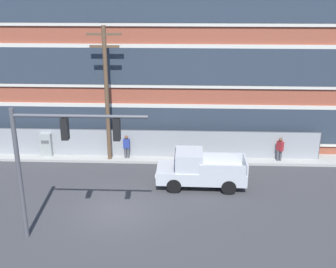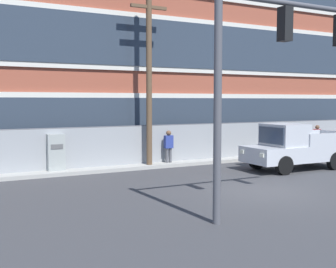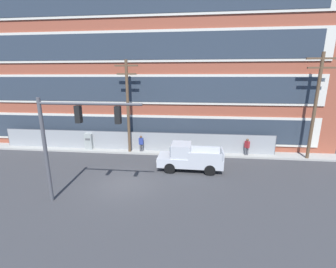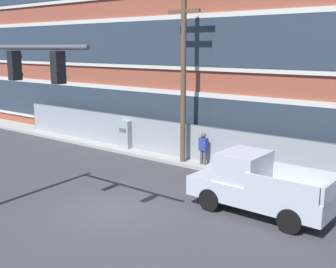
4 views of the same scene
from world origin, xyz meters
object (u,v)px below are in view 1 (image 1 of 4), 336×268
Objects in this scene: utility_pole_near_corner at (107,90)px; pedestrian_by_fence at (280,149)px; pickup_truck_silver at (199,170)px; pedestrian_near_cabinet at (127,146)px; electrical_cabinet at (47,146)px; traffic_signal_mast at (55,149)px.

utility_pole_near_corner is 5.01× the size of pedestrian_by_fence.
pickup_truck_silver reaches higher than pedestrian_near_cabinet.
pedestrian_near_cabinet is (1.08, 0.16, -3.65)m from utility_pole_near_corner.
pedestrian_near_cabinet is at bearing 8.41° from utility_pole_near_corner.
utility_pole_near_corner reaches higher than pedestrian_by_fence.
utility_pole_near_corner is 11.36m from pedestrian_by_fence.
pedestrian_by_fence is (14.92, -0.22, 0.13)m from electrical_cabinet.
pedestrian_by_fence is (10.75, 0.14, -3.65)m from utility_pole_near_corner.
pedestrian_by_fence is at bearing 34.10° from pickup_truck_silver.
pedestrian_by_fence is at bearing -0.83° from electrical_cabinet.
pickup_truck_silver reaches higher than electrical_cabinet.
utility_pole_near_corner is 5.00× the size of electrical_cabinet.
pedestrian_near_cabinet is at bearing 142.15° from pickup_truck_silver.
traffic_signal_mast is 3.53× the size of pedestrian_by_fence.
pickup_truck_silver is 10.44m from electrical_cabinet.
pickup_truck_silver reaches higher than pedestrian_by_fence.
pedestrian_near_cabinet and pedestrian_by_fence have the same top height.
pedestrian_near_cabinet is (1.66, 8.93, -3.26)m from traffic_signal_mast.
traffic_signal_mast is 3.52× the size of electrical_cabinet.
pedestrian_near_cabinet is at bearing 179.88° from pedestrian_by_fence.
electrical_cabinet reaches higher than pedestrian_near_cabinet.
pickup_truck_silver is 7.48m from utility_pole_near_corner.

